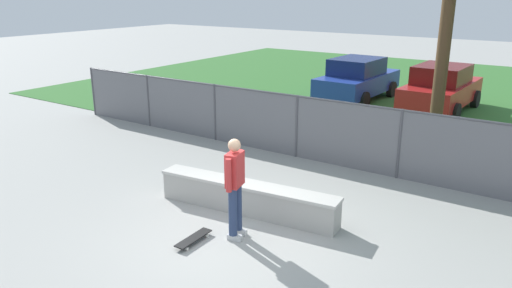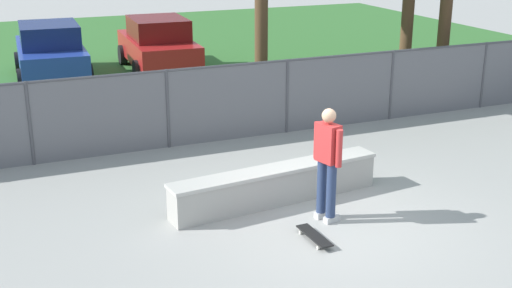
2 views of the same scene
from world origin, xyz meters
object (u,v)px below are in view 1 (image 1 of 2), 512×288
object	(u,v)px
skateboard	(193,238)
car_red	(441,88)
concrete_ledge	(247,198)
car_blue	(357,79)
skateboarder	(235,184)

from	to	relation	value
skateboard	car_red	world-z (taller)	car_red
concrete_ledge	car_blue	size ratio (longest dim) A/B	0.89
skateboard	car_red	bearing A→B (deg)	85.61
concrete_ledge	car_red	world-z (taller)	car_red
car_red	skateboard	bearing A→B (deg)	-94.39
skateboard	car_blue	size ratio (longest dim) A/B	0.19
skateboarder	car_red	bearing A→B (deg)	87.80
skateboard	car_red	distance (m)	12.34
car_blue	car_red	distance (m)	3.21
concrete_ledge	skateboarder	bearing A→B (deg)	-65.86
concrete_ledge	car_blue	distance (m)	11.09
skateboarder	car_blue	xyz separation A→B (m)	(-2.76, 11.78, -0.17)
skateboarder	car_red	distance (m)	11.73
concrete_ledge	car_blue	world-z (taller)	car_blue
skateboarder	car_blue	distance (m)	12.10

